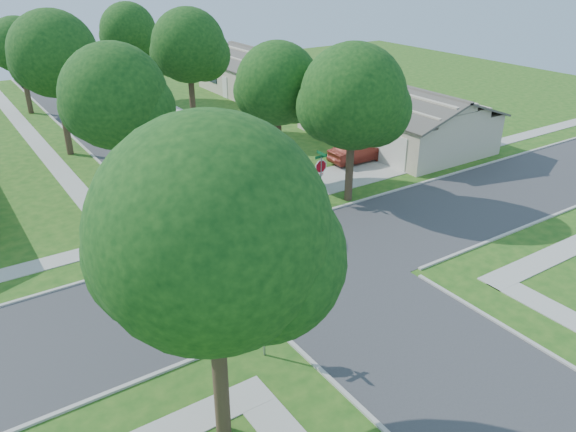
% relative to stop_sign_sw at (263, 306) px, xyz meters
% --- Properties ---
extents(ground, '(100.00, 100.00, 0.00)m').
position_rel_stop_sign_sw_xyz_m(ground, '(4.70, 4.70, -2.03)').
color(ground, '#1E4E15').
rests_on(ground, ground).
extents(road_ns, '(7.00, 100.00, 0.02)m').
position_rel_stop_sign_sw_xyz_m(road_ns, '(4.70, 4.70, -2.03)').
color(road_ns, '#333335').
rests_on(road_ns, ground).
extents(sidewalk_ne, '(1.20, 40.00, 0.04)m').
position_rel_stop_sign_sw_xyz_m(sidewalk_ne, '(10.80, 30.70, -2.01)').
color(sidewalk_ne, '#9E9B91').
rests_on(sidewalk_ne, ground).
extents(sidewalk_nw, '(1.20, 40.00, 0.04)m').
position_rel_stop_sign_sw_xyz_m(sidewalk_nw, '(-1.40, 30.70, -2.01)').
color(sidewalk_nw, '#9E9B91').
rests_on(sidewalk_nw, ground).
extents(driveway, '(8.80, 3.60, 0.05)m').
position_rel_stop_sign_sw_xyz_m(driveway, '(12.60, 11.80, -2.01)').
color(driveway, '#9E9B91').
rests_on(driveway, ground).
extents(stop_sign_sw, '(1.05, 0.80, 2.98)m').
position_rel_stop_sign_sw_xyz_m(stop_sign_sw, '(0.00, 0.00, 0.00)').
color(stop_sign_sw, gray).
rests_on(stop_sign_sw, ground).
extents(stop_sign_ne, '(1.05, 0.80, 2.98)m').
position_rel_stop_sign_sw_xyz_m(stop_sign_ne, '(9.40, 9.40, 0.00)').
color(stop_sign_ne, gray).
rests_on(stop_sign_ne, ground).
extents(tree_e_near, '(4.97, 4.80, 8.28)m').
position_rel_stop_sign_sw_xyz_m(tree_e_near, '(9.45, 13.71, 3.61)').
color(tree_e_near, '#38281C').
rests_on(tree_e_near, ground).
extents(tree_e_mid, '(5.59, 5.40, 9.21)m').
position_rel_stop_sign_sw_xyz_m(tree_e_mid, '(9.46, 25.71, 4.22)').
color(tree_e_mid, '#38281C').
rests_on(tree_e_mid, ground).
extents(tree_e_far, '(5.17, 5.00, 8.72)m').
position_rel_stop_sign_sw_xyz_m(tree_e_far, '(9.45, 38.71, 3.95)').
color(tree_e_far, '#38281C').
rests_on(tree_e_far, ground).
extents(tree_w_near, '(5.38, 5.20, 8.97)m').
position_rel_stop_sign_sw_xyz_m(tree_w_near, '(0.06, 13.71, 4.08)').
color(tree_w_near, '#38281C').
rests_on(tree_w_near, ground).
extents(tree_w_mid, '(5.80, 5.60, 9.56)m').
position_rel_stop_sign_sw_xyz_m(tree_w_mid, '(0.06, 25.71, 4.46)').
color(tree_w_mid, '#38281C').
rests_on(tree_w_mid, ground).
extents(tree_w_far, '(4.76, 4.60, 8.04)m').
position_rel_stop_sign_sw_xyz_m(tree_w_far, '(0.05, 38.71, 3.48)').
color(tree_w_far, '#38281C').
rests_on(tree_w_far, ground).
extents(tree_sw_corner, '(6.21, 6.00, 9.55)m').
position_rel_stop_sign_sw_xyz_m(tree_sw_corner, '(-2.74, -2.29, 4.23)').
color(tree_sw_corner, '#38281C').
rests_on(tree_sw_corner, ground).
extents(tree_ne_corner, '(5.80, 5.60, 8.66)m').
position_rel_stop_sign_sw_xyz_m(tree_ne_corner, '(11.06, 8.91, 3.56)').
color(tree_ne_corner, '#38281C').
rests_on(tree_ne_corner, ground).
extents(house_ne_near, '(8.42, 13.60, 4.23)m').
position_rel_stop_sign_sw_xyz_m(house_ne_near, '(20.69, 15.70, -0.51)').
color(house_ne_near, '#BDAF95').
rests_on(house_ne_near, ground).
extents(house_ne_far, '(8.42, 13.60, 4.23)m').
position_rel_stop_sign_sw_xyz_m(house_ne_far, '(20.69, 33.70, -0.51)').
color(house_ne_far, '#BDAF95').
rests_on(house_ne_far, ground).
extents(car_driveway, '(4.21, 1.54, 1.38)m').
position_rel_stop_sign_sw_xyz_m(car_driveway, '(15.52, 13.40, -1.34)').
color(car_driveway, '#551811').
rests_on(car_driveway, ground).
extents(car_curb_east, '(2.42, 4.99, 1.64)m').
position_rel_stop_sign_sw_xyz_m(car_curb_east, '(7.43, 35.20, -1.21)').
color(car_curb_east, black).
rests_on(car_curb_east, ground).
extents(car_curb_west, '(2.08, 4.83, 1.39)m').
position_rel_stop_sign_sw_xyz_m(car_curb_west, '(2.19, 50.63, -1.34)').
color(car_curb_west, black).
rests_on(car_curb_west, ground).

